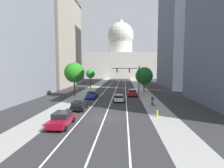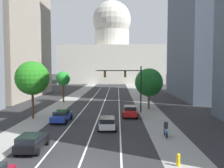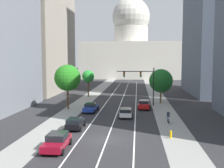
% 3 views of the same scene
% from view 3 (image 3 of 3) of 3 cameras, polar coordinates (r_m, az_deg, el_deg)
% --- Properties ---
extents(ground_plane, '(400.00, 400.00, 0.00)m').
position_cam_3_polar(ground_plane, '(68.95, 2.68, -2.00)').
color(ground_plane, '#2B2B2D').
extents(sidewalk_left, '(3.69, 130.00, 0.01)m').
position_cam_3_polar(sidewalk_left, '(64.87, -4.44, -2.47)').
color(sidewalk_left, gray).
rests_on(sidewalk_left, ground).
extents(sidewalk_right, '(3.69, 130.00, 0.01)m').
position_cam_3_polar(sidewalk_right, '(64.08, 9.45, -2.62)').
color(sidewalk_right, gray).
rests_on(sidewalk_right, ground).
extents(lane_stripe_left, '(0.16, 90.00, 0.01)m').
position_cam_3_polar(lane_stripe_left, '(54.39, -1.22, -3.95)').
color(lane_stripe_left, white).
rests_on(lane_stripe_left, ground).
extents(lane_stripe_center, '(0.16, 90.00, 0.01)m').
position_cam_3_polar(lane_stripe_center, '(54.13, 1.91, -4.00)').
color(lane_stripe_center, white).
rests_on(lane_stripe_center, ground).
extents(lane_stripe_right, '(0.16, 90.00, 0.01)m').
position_cam_3_polar(lane_stripe_right, '(54.03, 5.07, -4.03)').
color(lane_stripe_right, white).
rests_on(lane_stripe_right, ground).
extents(office_tower_far_left, '(18.65, 28.39, 33.55)m').
position_cam_3_polar(office_tower_far_left, '(76.23, -17.05, 11.13)').
color(office_tower_far_left, '#9E9384').
rests_on(office_tower_far_left, ground).
extents(capitol_building, '(44.89, 26.27, 38.61)m').
position_cam_3_polar(capitol_building, '(128.41, 4.00, 7.24)').
color(capitol_building, beige).
rests_on(capitol_building, ground).
extents(car_crimson, '(2.17, 4.67, 1.58)m').
position_cam_3_polar(car_crimson, '(27.19, -11.56, -11.79)').
color(car_crimson, maroon).
rests_on(car_crimson, ground).
extents(car_blue, '(2.19, 4.48, 1.43)m').
position_cam_3_polar(car_blue, '(45.02, -4.55, -4.95)').
color(car_blue, '#1E389E').
rests_on(car_blue, ground).
extents(car_red, '(2.20, 4.67, 1.49)m').
position_cam_3_polar(car_red, '(48.04, 6.82, -4.28)').
color(car_red, red).
rests_on(car_red, ground).
extents(car_black, '(1.99, 4.12, 1.45)m').
position_cam_3_polar(car_black, '(34.36, -7.79, -8.17)').
color(car_black, black).
rests_on(car_black, ground).
extents(car_white, '(2.12, 4.77, 1.46)m').
position_cam_3_polar(car_white, '(40.99, 2.89, -5.93)').
color(car_white, silver).
rests_on(car_white, ground).
extents(traffic_signal_mast, '(6.99, 0.39, 7.15)m').
position_cam_3_polar(traffic_signal_mast, '(50.51, 6.45, 1.00)').
color(traffic_signal_mast, black).
rests_on(traffic_signal_mast, ground).
extents(fire_hydrant, '(0.26, 0.35, 0.91)m').
position_cam_3_polar(fire_hydrant, '(30.89, 12.35, -10.38)').
color(fire_hydrant, yellow).
rests_on(fire_hydrant, ground).
extents(cyclist, '(0.37, 1.70, 1.72)m').
position_cam_3_polar(cyclist, '(37.97, 11.82, -6.82)').
color(cyclist, black).
rests_on(cyclist, ground).
extents(street_tree_far_right, '(4.65, 4.65, 6.81)m').
position_cam_3_polar(street_tree_far_right, '(54.06, 10.32, 0.68)').
color(street_tree_far_right, '#51381E').
rests_on(street_tree_far_right, ground).
extents(street_tree_mid_left, '(2.87, 2.87, 6.18)m').
position_cam_3_polar(street_tree_mid_left, '(62.99, -5.07, 1.59)').
color(street_tree_mid_left, '#51381E').
rests_on(street_tree_mid_left, ground).
extents(street_tree_near_left, '(4.59, 4.59, 7.81)m').
position_cam_3_polar(street_tree_near_left, '(47.38, -9.39, 1.29)').
color(street_tree_near_left, '#51381E').
rests_on(street_tree_near_left, ground).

